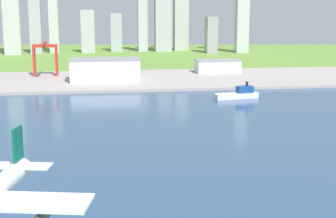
% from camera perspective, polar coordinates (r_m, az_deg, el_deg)
% --- Properties ---
extents(ground_plane, '(2400.00, 2400.00, 0.00)m').
position_cam_1_polar(ground_plane, '(316.99, -5.49, -1.78)').
color(ground_plane, olive).
extents(water_bay, '(840.00, 360.00, 0.15)m').
position_cam_1_polar(water_bay, '(258.98, -4.86, -4.78)').
color(water_bay, '#2D4C70').
rests_on(water_bay, ground).
extents(industrial_pier, '(840.00, 140.00, 2.50)m').
position_cam_1_polar(industrial_pier, '(503.56, -6.52, 3.28)').
color(industrial_pier, '#A89F99').
rests_on(industrial_pier, ground).
extents(ferry_boat, '(37.13, 14.55, 13.39)m').
position_cam_1_polar(ferry_boat, '(409.18, 8.03, 1.71)').
color(ferry_boat, white).
rests_on(ferry_boat, water_bay).
extents(port_crane_red, '(25.07, 44.20, 35.35)m').
position_cam_1_polar(port_crane_red, '(534.09, -13.85, 6.41)').
color(port_crane_red, '#B72D23').
rests_on(port_crane_red, industrial_pier).
extents(warehouse_main, '(67.48, 32.05, 21.64)m').
position_cam_1_polar(warehouse_main, '(490.73, -7.19, 4.47)').
color(warehouse_main, white).
rests_on(warehouse_main, industrial_pier).
extents(warehouse_annex, '(48.57, 24.90, 14.04)m').
position_cam_1_polar(warehouse_annex, '(552.64, 5.68, 4.89)').
color(warehouse_annex, silver).
rests_on(warehouse_annex, industrial_pier).
extents(distant_skyline, '(386.57, 81.50, 157.23)m').
position_cam_1_polar(distant_skyline, '(833.27, -4.83, 10.50)').
color(distant_skyline, '#BBBEC1').
rests_on(distant_skyline, ground).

